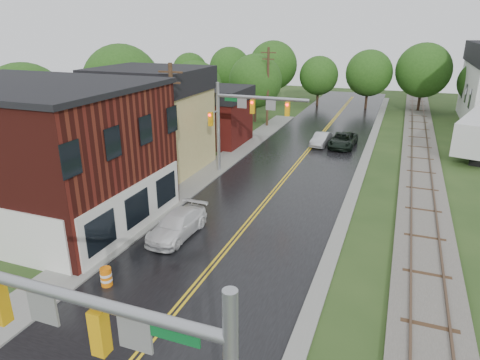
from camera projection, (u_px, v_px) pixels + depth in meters
The scene contains 19 objects.
main_road at pixel (294, 168), 36.07m from camera, with size 10.00×90.00×0.02m, color black.
curb_right at pixel (366, 158), 38.66m from camera, with size 0.80×70.00×0.12m, color gray.
sidewalk_left at pixel (202, 177), 33.76m from camera, with size 2.40×50.00×0.12m, color gray.
brick_building at pixel (33, 152), 25.65m from camera, with size 14.30×10.30×8.30m.
yellow_house at pixel (153, 130), 35.14m from camera, with size 8.00×7.00×6.40m, color tan.
darkred_building at pixel (210, 121), 43.05m from camera, with size 7.00×6.00×4.40m, color #3F0F0C.
railroad at pixel (420, 162), 37.08m from camera, with size 3.20×80.00×0.30m.
traffic_signal_far at pixel (243, 113), 32.89m from camera, with size 7.34×0.43×7.20m.
utility_pole_b at pixel (173, 126), 29.70m from camera, with size 1.80×0.28×9.00m.
utility_pole_c at pixel (268, 86), 49.02m from camera, with size 1.80×0.28×9.00m.
tree_left_a at pixel (27, 108), 33.84m from camera, with size 6.80×6.80×8.67m.
tree_left_b at pixel (123, 86), 41.74m from camera, with size 7.60×7.60×9.69m.
tree_left_c at pixel (197, 89), 47.84m from camera, with size 6.00×6.00×7.65m.
tree_left_e at pixel (256, 82), 51.33m from camera, with size 6.40×6.40×8.16m.
suv_dark at pixel (343, 140), 41.84m from camera, with size 2.29×4.96×1.38m, color black.
sedan_silver at pixel (321, 139), 42.41m from camera, with size 1.34×3.84×1.27m, color #A7A7AB.
pickup_white at pixel (177, 225), 24.24m from camera, with size 1.90×4.68×1.36m, color white.
semi_trailer at pixel (479, 130), 39.47m from camera, with size 5.42×11.54×3.62m.
construction_barrel at pixel (106, 277), 19.65m from camera, with size 0.51×0.51×0.92m, color orange.
Camera 1 is at (7.92, -3.63, 11.39)m, focal length 32.00 mm.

